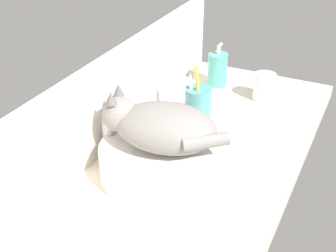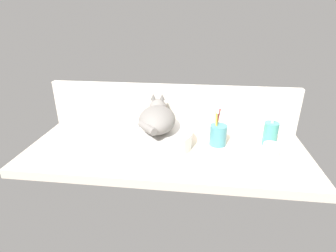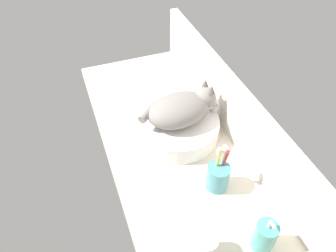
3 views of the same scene
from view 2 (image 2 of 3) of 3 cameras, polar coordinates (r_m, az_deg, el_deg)
name	(u,v)px [view 2 (image 2 of 3)]	position (r cm, az deg, el deg)	size (l,w,h in cm)	color
ground_plane	(166,152)	(124.05, -0.42, -5.73)	(129.89, 52.35, 4.00)	beige
backsplash_panel	(172,107)	(140.32, 0.83, 4.19)	(129.89, 3.60, 24.26)	silver
sink_basin	(157,137)	(125.09, -2.31, -2.49)	(33.08, 33.08, 7.58)	white
cat	(157,118)	(122.47, -2.40, 1.80)	(20.09, 32.37, 14.00)	gray
faucet	(161,119)	(137.10, -1.49, 1.55)	(3.60, 11.82, 13.60)	silver
soap_dispenser	(270,134)	(133.62, 21.40, -1.54)	(6.66, 6.66, 14.50)	teal
toothbrush_cup	(218,134)	(126.75, 10.83, -1.78)	(7.95, 7.95, 18.69)	teal
water_glass	(270,155)	(118.36, 21.41, -5.87)	(7.05, 7.05, 8.79)	white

